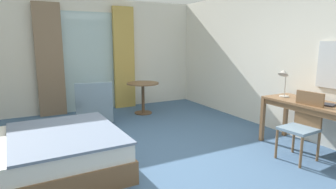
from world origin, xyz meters
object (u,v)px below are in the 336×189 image
object	(u,v)px
armchair_by_window	(95,107)
round_cafe_table	(143,91)
desk_chair	(303,123)
closed_book	(323,104)
bed	(33,156)
writing_desk	(315,109)
desk_lamp	(284,76)

from	to	relation	value
armchair_by_window	round_cafe_table	xyz separation A→B (m)	(1.20, 0.35, 0.19)
desk_chair	closed_book	bearing A→B (deg)	-10.25
round_cafe_table	bed	bearing A→B (deg)	-136.93
desk_chair	round_cafe_table	distance (m)	3.59
closed_book	armchair_by_window	size ratio (longest dim) A/B	0.35
bed	desk_chair	distance (m)	3.63
armchair_by_window	round_cafe_table	bearing A→B (deg)	16.18
writing_desk	desk_lamp	size ratio (longest dim) A/B	3.07
desk_lamp	bed	bearing A→B (deg)	170.75
desk_chair	armchair_by_window	distance (m)	3.80
desk_chair	desk_lamp	world-z (taller)	desk_lamp
desk_lamp	closed_book	distance (m)	0.72
bed	desk_lamp	xyz separation A→B (m)	(3.66, -0.60, 0.84)
desk_chair	armchair_by_window	size ratio (longest dim) A/B	1.09
bed	round_cafe_table	bearing A→B (deg)	43.07
writing_desk	desk_chair	bearing A→B (deg)	-169.13
desk_lamp	writing_desk	bearing A→B (deg)	-77.44
closed_book	armchair_by_window	world-z (taller)	armchair_by_window
bed	desk_lamp	size ratio (longest dim) A/B	4.19
writing_desk	closed_book	bearing A→B (deg)	-101.93
closed_book	bed	bearing A→B (deg)	147.61
bed	round_cafe_table	distance (m)	3.35
writing_desk	armchair_by_window	xyz separation A→B (m)	(-2.54, 3.03, -0.33)
desk_chair	writing_desk	bearing A→B (deg)	10.87
closed_book	round_cafe_table	size ratio (longest dim) A/B	0.42
bed	desk_lamp	distance (m)	3.80
desk_chair	armchair_by_window	bearing A→B (deg)	125.24
bed	armchair_by_window	world-z (taller)	bed
armchair_by_window	writing_desk	bearing A→B (deg)	-50.04
writing_desk	desk_chair	distance (m)	0.39
bed	desk_lamp	world-z (taller)	desk_lamp
desk_chair	closed_book	xyz separation A→B (m)	(0.32, -0.06, 0.25)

